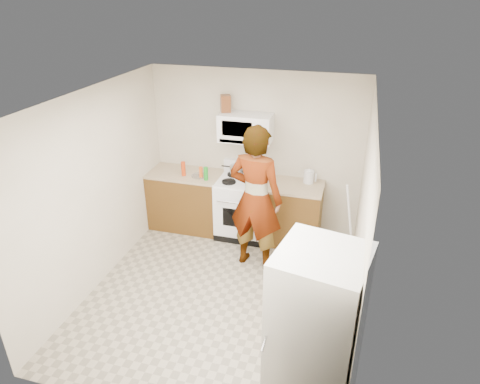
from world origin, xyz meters
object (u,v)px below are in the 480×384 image
(microwave, at_px, (246,128))
(person, at_px, (256,199))
(gas_range, at_px, (243,206))
(kettle, at_px, (309,177))
(saucepan, at_px, (237,170))
(fridge, at_px, (315,336))

(microwave, distance_m, person, 1.16)
(gas_range, xyz_separation_m, kettle, (0.95, 0.16, 0.54))
(microwave, relative_size, saucepan, 3.29)
(microwave, height_order, fridge, microwave)
(saucepan, bearing_deg, kettle, 0.63)
(gas_range, distance_m, fridge, 3.15)
(microwave, xyz_separation_m, kettle, (0.95, 0.03, -0.67))
(microwave, xyz_separation_m, saucepan, (-0.13, 0.02, -0.68))
(fridge, relative_size, saucepan, 7.37)
(saucepan, bearing_deg, gas_range, -47.82)
(person, xyz_separation_m, kettle, (0.58, 0.89, 0.01))
(gas_range, relative_size, saucepan, 4.90)
(gas_range, xyz_separation_m, person, (0.37, -0.73, 0.53))
(kettle, bearing_deg, saucepan, 157.92)
(kettle, xyz_separation_m, saucepan, (-1.08, -0.01, -0.01))
(person, bearing_deg, microwave, -56.79)
(kettle, bearing_deg, gas_range, 166.66)
(microwave, distance_m, saucepan, 0.70)
(microwave, relative_size, kettle, 4.14)
(microwave, xyz_separation_m, person, (0.37, -0.86, -0.68))
(gas_range, bearing_deg, kettle, 9.37)
(microwave, bearing_deg, kettle, 1.77)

